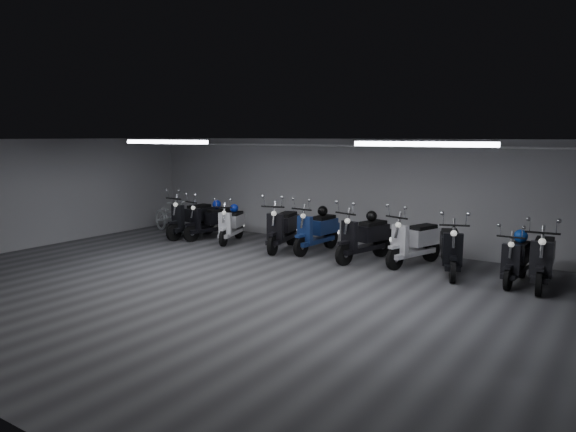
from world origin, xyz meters
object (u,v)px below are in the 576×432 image
Objects in this scene: helmet_2 at (217,204)px; helmet_0 at (323,211)px; scooter_8 at (517,252)px; scooter_4 at (316,224)px; scooter_7 at (451,241)px; helmet_4 at (372,216)px; scooter_9 at (543,251)px; helmet_1 at (234,208)px; scooter_0 at (191,212)px; scooter_2 at (231,219)px; scooter_3 at (282,221)px; scooter_1 at (209,215)px; scooter_5 at (364,230)px; bicycle at (170,213)px; helmet_3 at (521,236)px; scooter_6 at (414,234)px.

helmet_0 is at bearing 3.30° from helmet_2.
scooter_8 reaches higher than helmet_0.
scooter_7 is at bearing -1.17° from scooter_4.
scooter_9 is at bearing -5.47° from helmet_4.
scooter_4 is at bearing -1.25° from helmet_2.
helmet_1 is 0.91× the size of helmet_4.
scooter_0 is at bearing -176.33° from helmet_4.
scooter_2 is 0.87× the size of scooter_3.
scooter_5 is (4.77, -0.03, 0.05)m from scooter_1.
scooter_9 is (8.57, -0.13, 0.04)m from scooter_1.
helmet_4 is at bearing -71.59° from bicycle.
scooter_9 is 5.21m from helmet_0.
scooter_4 is 3.33m from helmet_2.
helmet_3 is at bearing 148.12° from scooter_9.
scooter_0 reaches higher than scooter_9.
helmet_0 is at bearing -68.86° from bicycle.
scooter_4 is 5.04m from bicycle.
scooter_2 is 6.99× the size of helmet_2.
scooter_1 reaches higher than scooter_8.
scooter_5 is 1.02× the size of scooter_7.
scooter_8 is 6.31× the size of helmet_3.
scooter_0 reaches higher than scooter_7.
scooter_6 is at bearing -5.69° from helmet_0.
scooter_5 is at bearing 154.89° from scooter_7.
scooter_0 is 7.32× the size of helmet_3.
scooter_9 reaches higher than helmet_2.
scooter_9 is at bearing 13.04° from scooter_5.
scooter_9 is at bearing -6.24° from helmet_0.
scooter_0 is 3.12m from scooter_3.
helmet_2 is 0.97× the size of helmet_4.
scooter_4 reaches higher than helmet_4.
scooter_2 is at bearing -71.66° from helmet_1.
scooter_4 is at bearing 3.01° from scooter_3.
scooter_7 is 6.11m from helmet_1.
helmet_4 is (1.46, 0.06, 0.32)m from scooter_4.
scooter_4 is at bearing 171.54° from scooter_9.
scooter_1 is at bearing 13.53° from scooter_0.
scooter_7 is 7.77× the size of helmet_2.
scooter_8 is at bearing -74.16° from bicycle.
helmet_0 is at bearing 90.00° from scooter_4.
scooter_4 reaches higher than scooter_1.
scooter_3 is (2.53, -0.08, 0.06)m from scooter_1.
scooter_2 is 0.92× the size of bicycle.
helmet_0 is 0.96× the size of helmet_3.
helmet_0 is at bearing 175.51° from scooter_5.
scooter_0 is at bearing -171.36° from scooter_4.
scooter_2 is at bearing 164.96° from scooter_3.
scooter_2 reaches higher than helmet_0.
helmet_1 is at bearing 90.00° from scooter_2.
scooter_7 is at bearing -74.57° from bicycle.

